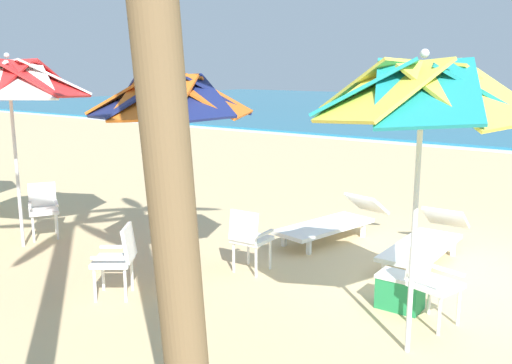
{
  "coord_description": "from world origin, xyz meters",
  "views": [
    {
      "loc": [
        1.76,
        -6.99,
        2.67
      ],
      "look_at": [
        -2.93,
        -0.39,
        1.0
      ],
      "focal_mm": 38.91,
      "sensor_mm": 36.0,
      "label": 1
    }
  ],
  "objects_px": {
    "plastic_chair_0": "(430,278)",
    "plastic_chair_1": "(118,256)",
    "beach_umbrella_2": "(9,81)",
    "plastic_chair_3": "(43,207)",
    "sun_lounger_1": "(426,241)",
    "plastic_chair_2": "(249,236)",
    "beach_umbrella_0": "(422,94)",
    "cooler_box": "(400,291)",
    "beach_umbrella_1": "(171,98)",
    "sun_lounger_2": "(333,222)"
  },
  "relations": [
    {
      "from": "plastic_chair_0",
      "to": "plastic_chair_1",
      "type": "height_order",
      "value": "same"
    },
    {
      "from": "beach_umbrella_2",
      "to": "plastic_chair_3",
      "type": "xyz_separation_m",
      "value": [
        -0.17,
        0.5,
        -1.99
      ]
    },
    {
      "from": "sun_lounger_1",
      "to": "plastic_chair_2",
      "type": "bearing_deg",
      "value": -134.18
    },
    {
      "from": "plastic_chair_1",
      "to": "sun_lounger_1",
      "type": "relative_size",
      "value": 0.4
    },
    {
      "from": "plastic_chair_1",
      "to": "plastic_chair_3",
      "type": "relative_size",
      "value": 1.0
    },
    {
      "from": "beach_umbrella_0",
      "to": "beach_umbrella_2",
      "type": "relative_size",
      "value": 0.98
    },
    {
      "from": "beach_umbrella_0",
      "to": "cooler_box",
      "type": "relative_size",
      "value": 5.66
    },
    {
      "from": "beach_umbrella_1",
      "to": "beach_umbrella_2",
      "type": "xyz_separation_m",
      "value": [
        -2.88,
        -0.32,
        0.18
      ]
    },
    {
      "from": "beach_umbrella_2",
      "to": "plastic_chair_3",
      "type": "distance_m",
      "value": 2.06
    },
    {
      "from": "plastic_chair_0",
      "to": "sun_lounger_1",
      "type": "distance_m",
      "value": 2.02
    },
    {
      "from": "beach_umbrella_0",
      "to": "beach_umbrella_2",
      "type": "bearing_deg",
      "value": -177.15
    },
    {
      "from": "beach_umbrella_1",
      "to": "beach_umbrella_0",
      "type": "bearing_deg",
      "value": -0.47
    },
    {
      "from": "plastic_chair_1",
      "to": "plastic_chair_3",
      "type": "xyz_separation_m",
      "value": [
        -2.84,
        0.91,
        0.0
      ]
    },
    {
      "from": "plastic_chair_0",
      "to": "cooler_box",
      "type": "xyz_separation_m",
      "value": [
        -0.37,
        0.15,
        -0.3
      ]
    },
    {
      "from": "plastic_chair_1",
      "to": "sun_lounger_2",
      "type": "xyz_separation_m",
      "value": [
        1.01,
        3.49,
        -0.22
      ]
    },
    {
      "from": "beach_umbrella_1",
      "to": "plastic_chair_3",
      "type": "height_order",
      "value": "beach_umbrella_1"
    },
    {
      "from": "sun_lounger_2",
      "to": "cooler_box",
      "type": "relative_size",
      "value": 4.46
    },
    {
      "from": "plastic_chair_3",
      "to": "sun_lounger_2",
      "type": "height_order",
      "value": "plastic_chair_3"
    },
    {
      "from": "plastic_chair_0",
      "to": "plastic_chair_1",
      "type": "relative_size",
      "value": 1.0
    },
    {
      "from": "cooler_box",
      "to": "plastic_chair_3",
      "type": "bearing_deg",
      "value": -173.08
    },
    {
      "from": "plastic_chair_0",
      "to": "sun_lounger_2",
      "type": "relative_size",
      "value": 0.39
    },
    {
      "from": "beach_umbrella_0",
      "to": "sun_lounger_1",
      "type": "height_order",
      "value": "beach_umbrella_0"
    },
    {
      "from": "beach_umbrella_1",
      "to": "plastic_chair_1",
      "type": "distance_m",
      "value": 1.97
    },
    {
      "from": "plastic_chair_0",
      "to": "plastic_chair_3",
      "type": "distance_m",
      "value": 6.08
    },
    {
      "from": "beach_umbrella_1",
      "to": "plastic_chair_1",
      "type": "height_order",
      "value": "beach_umbrella_1"
    },
    {
      "from": "plastic_chair_3",
      "to": "beach_umbrella_0",
      "type": "bearing_deg",
      "value": -1.89
    },
    {
      "from": "beach_umbrella_0",
      "to": "plastic_chair_2",
      "type": "relative_size",
      "value": 3.27
    },
    {
      "from": "plastic_chair_2",
      "to": "sun_lounger_1",
      "type": "bearing_deg",
      "value": 45.82
    },
    {
      "from": "beach_umbrella_1",
      "to": "plastic_chair_1",
      "type": "relative_size",
      "value": 3.1
    },
    {
      "from": "plastic_chair_3",
      "to": "sun_lounger_2",
      "type": "relative_size",
      "value": 0.39
    },
    {
      "from": "beach_umbrella_0",
      "to": "plastic_chair_0",
      "type": "relative_size",
      "value": 3.27
    },
    {
      "from": "plastic_chair_0",
      "to": "plastic_chair_2",
      "type": "distance_m",
      "value": 2.43
    },
    {
      "from": "beach_umbrella_0",
      "to": "sun_lounger_1",
      "type": "distance_m",
      "value": 3.48
    },
    {
      "from": "plastic_chair_1",
      "to": "plastic_chair_2",
      "type": "distance_m",
      "value": 1.72
    },
    {
      "from": "beach_umbrella_0",
      "to": "cooler_box",
      "type": "bearing_deg",
      "value": 115.4
    },
    {
      "from": "beach_umbrella_0",
      "to": "plastic_chair_2",
      "type": "bearing_deg",
      "value": 161.69
    },
    {
      "from": "cooler_box",
      "to": "plastic_chair_0",
      "type": "bearing_deg",
      "value": -21.88
    },
    {
      "from": "plastic_chair_0",
      "to": "beach_umbrella_1",
      "type": "height_order",
      "value": "beach_umbrella_1"
    },
    {
      "from": "sun_lounger_1",
      "to": "sun_lounger_2",
      "type": "distance_m",
      "value": 1.54
    },
    {
      "from": "beach_umbrella_1",
      "to": "plastic_chair_2",
      "type": "distance_m",
      "value": 2.06
    },
    {
      "from": "plastic_chair_0",
      "to": "plastic_chair_2",
      "type": "relative_size",
      "value": 1.0
    },
    {
      "from": "plastic_chair_2",
      "to": "plastic_chair_1",
      "type": "bearing_deg",
      "value": -117.2
    },
    {
      "from": "sun_lounger_1",
      "to": "sun_lounger_2",
      "type": "xyz_separation_m",
      "value": [
        -1.53,
        0.15,
        0.0
      ]
    },
    {
      "from": "plastic_chair_1",
      "to": "plastic_chair_2",
      "type": "bearing_deg",
      "value": 62.8
    },
    {
      "from": "beach_umbrella_1",
      "to": "plastic_chair_3",
      "type": "bearing_deg",
      "value": 176.69
    },
    {
      "from": "plastic_chair_1",
      "to": "cooler_box",
      "type": "distance_m",
      "value": 3.27
    },
    {
      "from": "beach_umbrella_1",
      "to": "beach_umbrella_2",
      "type": "distance_m",
      "value": 2.9
    },
    {
      "from": "cooler_box",
      "to": "beach_umbrella_0",
      "type": "bearing_deg",
      "value": -64.6
    },
    {
      "from": "plastic_chair_1",
      "to": "sun_lounger_1",
      "type": "distance_m",
      "value": 4.21
    },
    {
      "from": "beach_umbrella_2",
      "to": "sun_lounger_1",
      "type": "relative_size",
      "value": 1.34
    }
  ]
}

